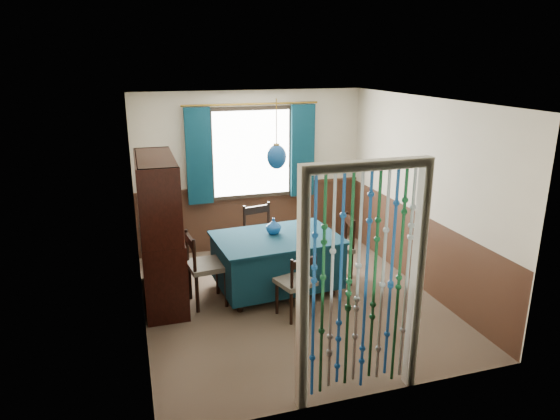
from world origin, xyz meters
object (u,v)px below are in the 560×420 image
object	(u,v)px
sideboard	(161,252)
chair_left	(204,266)
chair_near	(297,283)
chair_right	(338,247)
pendant_lamp	(276,157)
dining_table	(277,259)
chair_far	(262,237)
vase_table	(273,227)
vase_sideboard	(162,215)
bowl_shelf	(164,209)

from	to	relation	value
sideboard	chair_left	bearing A→B (deg)	-30.14
chair_near	sideboard	distance (m)	1.76
chair_right	pendant_lamp	world-z (taller)	pendant_lamp
dining_table	sideboard	bearing A→B (deg)	167.77
chair_far	sideboard	world-z (taller)	sideboard
pendant_lamp	vase_table	bearing A→B (deg)	92.71
dining_table	vase_sideboard	bearing A→B (deg)	154.21
dining_table	bowl_shelf	distance (m)	1.63
chair_right	pendant_lamp	size ratio (longest dim) A/B	1.09
vase_table	pendant_lamp	bearing A→B (deg)	-87.29
sideboard	vase_table	size ratio (longest dim) A/B	9.61
chair_right	sideboard	size ratio (longest dim) A/B	0.51
pendant_lamp	vase_sideboard	xyz separation A→B (m)	(-1.39, 0.55, -0.79)
sideboard	bowl_shelf	distance (m)	0.72
chair_near	sideboard	xyz separation A→B (m)	(-1.47, 0.94, 0.20)
sideboard	bowl_shelf	size ratio (longest dim) A/B	7.96
chair_right	bowl_shelf	bearing A→B (deg)	103.82
chair_left	chair_right	size ratio (longest dim) A/B	1.01
chair_left	chair_right	bearing A→B (deg)	88.53
chair_far	chair_left	world-z (taller)	chair_far
pendant_lamp	vase_table	size ratio (longest dim) A/B	4.45
chair_near	pendant_lamp	xyz separation A→B (m)	(-0.02, 0.74, 1.37)
bowl_shelf	vase_sideboard	distance (m)	0.70
chair_far	chair_left	distance (m)	1.25
dining_table	sideboard	distance (m)	1.48
bowl_shelf	chair_far	bearing A→B (deg)	30.69
chair_right	vase_table	world-z (taller)	vase_table
chair_right	chair_near	bearing A→B (deg)	142.44
vase_sideboard	pendant_lamp	bearing A→B (deg)	-21.60
dining_table	chair_right	xyz separation A→B (m)	(0.89, 0.05, 0.06)
chair_near	chair_right	bearing A→B (deg)	26.26
chair_right	bowl_shelf	xyz separation A→B (m)	(-2.28, -0.15, 0.79)
sideboard	pendant_lamp	size ratio (longest dim) A/B	2.16
dining_table	bowl_shelf	world-z (taller)	bowl_shelf
chair_near	bowl_shelf	xyz separation A→B (m)	(-1.41, 0.64, 0.85)
chair_near	vase_table	xyz separation A→B (m)	(-0.03, 0.86, 0.42)
vase_sideboard	bowl_shelf	bearing A→B (deg)	-90.00
chair_far	pendant_lamp	bearing A→B (deg)	77.47
chair_near	vase_table	bearing A→B (deg)	75.68
chair_left	bowl_shelf	world-z (taller)	bowl_shelf
sideboard	vase_sideboard	bearing A→B (deg)	80.51
dining_table	bowl_shelf	size ratio (longest dim) A/B	7.12
chair_far	chair_left	bearing A→B (deg)	27.69
bowl_shelf	dining_table	bearing A→B (deg)	4.06
chair_near	vase_sideboard	world-z (taller)	vase_sideboard
pendant_lamp	chair_far	bearing A→B (deg)	90.10
vase_sideboard	chair_right	bearing A→B (deg)	-12.28
bowl_shelf	sideboard	bearing A→B (deg)	101.22
dining_table	chair_left	bearing A→B (deg)	-179.05
chair_left	vase_sideboard	world-z (taller)	vase_sideboard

